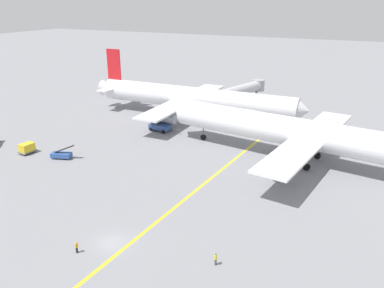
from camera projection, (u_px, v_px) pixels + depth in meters
The scene contains 10 objects.
ground_plane at pixel (112, 243), 51.42m from camera, with size 600.00×600.00×0.00m, color gray.
taxiway_stripe at pixel (168, 213), 58.64m from camera, with size 0.50×120.00×0.01m, color yellow.
airliner_at_gate_left at pixel (193, 98), 103.72m from camera, with size 60.47×41.85×17.14m.
airliner_being_pushed at pixel (299, 133), 75.58m from camera, with size 59.37×41.48×17.29m.
pushback_tug at pixel (160, 126), 94.99m from camera, with size 8.54×3.45×2.85m.
gse_container_dolly_flat at pixel (27, 148), 80.96m from camera, with size 2.44×3.36×2.15m.
gse_belt_loader_portside at pixel (62, 155), 78.42m from camera, with size 5.06×2.94×3.02m.
ground_crew_wing_walker_right at pixel (216, 259), 46.88m from camera, with size 0.36×0.48×1.62m.
ground_crew_marshaller_foreground at pixel (77, 247), 49.14m from camera, with size 0.50×0.36×1.63m.
jet_bridge at pixel (243, 90), 117.89m from camera, with size 9.25×22.60×6.34m.
Camera 1 is at (28.62, -34.46, 30.38)m, focal length 36.18 mm.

